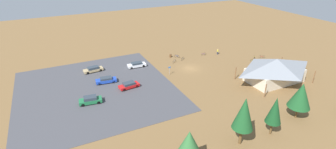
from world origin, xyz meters
TOP-DOWN VIEW (x-y plane):
  - ground at (0.00, 0.00)m, footprint 160.00×160.00m
  - parking_lot_asphalt at (24.25, 0.84)m, footprint 32.48×34.32m
  - bike_pavilion at (-13.76, 14.70)m, footprint 15.20×9.79m
  - trash_bin at (1.10, -9.17)m, footprint 0.60×0.60m
  - lot_sign at (6.45, 1.04)m, footprint 0.56×0.08m
  - pine_far_east at (-6.04, 27.29)m, footprint 3.87×3.87m
  - pine_center at (17.36, 29.10)m, footprint 3.84×3.84m
  - pine_west at (7.64, 28.34)m, footprint 3.22×3.22m
  - pine_mideast at (1.59, 28.70)m, footprint 2.52×2.52m
  - bicycle_purple_lone_east at (-8.26, -6.44)m, footprint 1.67×0.48m
  - bicycle_white_near_sign at (1.96, -5.09)m, footprint 1.48×0.99m
  - bicycle_silver_mid_cluster at (-1.01, -5.86)m, footprint 1.42×1.05m
  - bicycle_red_edge_north at (-21.89, 2.73)m, footprint 1.69×0.77m
  - bicycle_blue_edge_south at (-0.47, -8.15)m, footprint 1.14×1.29m
  - bicycle_yellow_yard_right at (-19.59, 2.19)m, footprint 1.40×1.19m
  - bicycle_green_front_row at (-17.72, 3.92)m, footprint 0.96×1.43m
  - car_blue_second_row at (21.45, -1.35)m, footprint 4.79×2.29m
  - car_red_end_stall at (17.54, 3.38)m, footprint 4.64×2.33m
  - car_white_mid_lot at (12.14, -6.73)m, footprint 4.83×2.05m
  - car_green_by_curb at (26.36, 6.15)m, footprint 4.55×2.36m
  - car_tan_back_corner at (22.91, -8.69)m, footprint 4.87×2.19m
  - visitor_by_pavilion at (-12.37, -5.23)m, footprint 0.36×0.36m

SIDE VIEW (x-z plane):
  - ground at x=0.00m, z-range 0.00..0.00m
  - parking_lot_asphalt at x=24.25m, z-range 0.00..0.05m
  - bicycle_white_near_sign at x=1.96m, z-range -0.04..0.76m
  - bicycle_purple_lone_east at x=-8.26m, z-range -0.02..0.75m
  - bicycle_green_front_row at x=-17.72m, z-range -0.05..0.80m
  - bicycle_silver_mid_cluster at x=-1.01m, z-range -0.04..0.79m
  - bicycle_yellow_yard_right at x=-19.59m, z-range -0.06..0.83m
  - bicycle_blue_edge_south at x=-0.47m, z-range -0.05..0.82m
  - bicycle_red_edge_north at x=-21.89m, z-range -0.02..0.80m
  - trash_bin at x=1.10m, z-range 0.00..0.90m
  - car_white_mid_lot at x=12.14m, z-range 0.06..1.36m
  - car_tan_back_corner at x=22.91m, z-range 0.05..1.38m
  - car_blue_second_row at x=21.45m, z-range 0.06..1.37m
  - car_red_end_stall at x=17.54m, z-range 0.05..1.38m
  - car_green_by_curb at x=26.36m, z-range 0.04..1.52m
  - visitor_by_pavilion at x=-12.37m, z-range 0.04..1.73m
  - lot_sign at x=6.45m, z-range 0.31..2.51m
  - bike_pavilion at x=-13.76m, z-range 0.38..5.89m
  - pine_center at x=17.36m, z-range 0.96..7.10m
  - pine_mideast at x=1.59m, z-range 1.16..8.02m
  - pine_far_east at x=-6.04m, z-range 1.16..8.10m
  - pine_west at x=7.64m, z-range 1.45..9.63m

